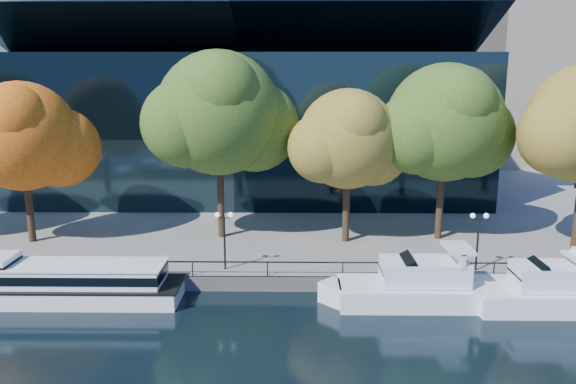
{
  "coord_description": "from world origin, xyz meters",
  "views": [
    {
      "loc": [
        1.83,
        -32.05,
        14.44
      ],
      "look_at": [
        1.31,
        8.0,
        5.68
      ],
      "focal_mm": 35.0,
      "sensor_mm": 36.0,
      "label": 1
    }
  ],
  "objects_px": {
    "cruiser_near": "(424,287)",
    "lamp_2": "(479,228)",
    "tree_3": "(350,141)",
    "lamp_1": "(224,227)",
    "tree_4": "(447,125)",
    "cruiser_far": "(551,292)",
    "tree_1": "(24,139)",
    "tree_2": "(221,116)",
    "tour_boat": "(62,282)"
  },
  "relations": [
    {
      "from": "lamp_2",
      "to": "tree_3",
      "type": "bearing_deg",
      "value": 141.23
    },
    {
      "from": "tree_1",
      "to": "tree_2",
      "type": "bearing_deg",
      "value": 5.65
    },
    {
      "from": "cruiser_far",
      "to": "lamp_1",
      "type": "bearing_deg",
      "value": 168.37
    },
    {
      "from": "tree_3",
      "to": "lamp_2",
      "type": "relative_size",
      "value": 3.0
    },
    {
      "from": "tree_1",
      "to": "tree_2",
      "type": "xyz_separation_m",
      "value": [
        15.01,
        1.49,
        1.65
      ]
    },
    {
      "from": "tour_boat",
      "to": "tree_2",
      "type": "relative_size",
      "value": 1.05
    },
    {
      "from": "cruiser_near",
      "to": "lamp_2",
      "type": "bearing_deg",
      "value": 39.08
    },
    {
      "from": "tree_4",
      "to": "lamp_2",
      "type": "height_order",
      "value": "tree_4"
    },
    {
      "from": "tour_boat",
      "to": "lamp_1",
      "type": "bearing_deg",
      "value": 18.06
    },
    {
      "from": "tree_4",
      "to": "cruiser_far",
      "type": "bearing_deg",
      "value": -71.94
    },
    {
      "from": "tree_2",
      "to": "lamp_2",
      "type": "xyz_separation_m",
      "value": [
        18.21,
        -7.64,
        -6.92
      ]
    },
    {
      "from": "cruiser_far",
      "to": "tree_2",
      "type": "xyz_separation_m",
      "value": [
        -21.48,
        11.85,
        9.72
      ]
    },
    {
      "from": "cruiser_near",
      "to": "tree_1",
      "type": "relative_size",
      "value": 1.03
    },
    {
      "from": "tree_1",
      "to": "cruiser_near",
      "type": "bearing_deg",
      "value": -18.4
    },
    {
      "from": "tree_1",
      "to": "tree_4",
      "type": "relative_size",
      "value": 0.9
    },
    {
      "from": "tree_1",
      "to": "cruiser_far",
      "type": "bearing_deg",
      "value": -15.85
    },
    {
      "from": "lamp_1",
      "to": "lamp_2",
      "type": "distance_m",
      "value": 17.19
    },
    {
      "from": "cruiser_near",
      "to": "tree_4",
      "type": "relative_size",
      "value": 0.93
    },
    {
      "from": "cruiser_far",
      "to": "lamp_2",
      "type": "xyz_separation_m",
      "value": [
        -3.26,
        4.21,
        2.8
      ]
    },
    {
      "from": "tour_boat",
      "to": "cruiser_far",
      "type": "height_order",
      "value": "cruiser_far"
    },
    {
      "from": "tour_boat",
      "to": "tree_3",
      "type": "xyz_separation_m",
      "value": [
        18.99,
        9.81,
        7.76
      ]
    },
    {
      "from": "tree_4",
      "to": "tree_2",
      "type": "bearing_deg",
      "value": 179.34
    },
    {
      "from": "tree_2",
      "to": "tree_1",
      "type": "bearing_deg",
      "value": -174.35
    },
    {
      "from": "cruiser_far",
      "to": "tree_1",
      "type": "height_order",
      "value": "tree_1"
    },
    {
      "from": "tree_2",
      "to": "cruiser_far",
      "type": "bearing_deg",
      "value": -28.88
    },
    {
      "from": "tour_boat",
      "to": "tree_3",
      "type": "relative_size",
      "value": 1.31
    },
    {
      "from": "tour_boat",
      "to": "tree_2",
      "type": "height_order",
      "value": "tree_2"
    },
    {
      "from": "lamp_1",
      "to": "tree_2",
      "type": "bearing_deg",
      "value": 97.66
    },
    {
      "from": "cruiser_far",
      "to": "lamp_1",
      "type": "distance_m",
      "value": 21.07
    },
    {
      "from": "tour_boat",
      "to": "tree_1",
      "type": "distance_m",
      "value": 13.74
    },
    {
      "from": "tree_2",
      "to": "tree_4",
      "type": "bearing_deg",
      "value": -0.66
    },
    {
      "from": "lamp_2",
      "to": "tour_boat",
      "type": "bearing_deg",
      "value": -173.17
    },
    {
      "from": "cruiser_near",
      "to": "tree_3",
      "type": "relative_size",
      "value": 1.08
    },
    {
      "from": "cruiser_far",
      "to": "tree_3",
      "type": "relative_size",
      "value": 0.94
    },
    {
      "from": "tour_boat",
      "to": "lamp_1",
      "type": "distance_m",
      "value": 10.83
    },
    {
      "from": "cruiser_near",
      "to": "lamp_1",
      "type": "height_order",
      "value": "lamp_1"
    },
    {
      "from": "tree_3",
      "to": "lamp_1",
      "type": "distance_m",
      "value": 12.24
    },
    {
      "from": "tree_3",
      "to": "tree_2",
      "type": "bearing_deg",
      "value": 173.88
    },
    {
      "from": "tree_1",
      "to": "lamp_2",
      "type": "xyz_separation_m",
      "value": [
        33.22,
        -6.15,
        -5.26
      ]
    },
    {
      "from": "lamp_2",
      "to": "cruiser_near",
      "type": "bearing_deg",
      "value": -140.92
    },
    {
      "from": "tour_boat",
      "to": "cruiser_near",
      "type": "distance_m",
      "value": 22.88
    },
    {
      "from": "tree_2",
      "to": "lamp_1",
      "type": "bearing_deg",
      "value": -82.34
    },
    {
      "from": "cruiser_near",
      "to": "tree_1",
      "type": "xyz_separation_m",
      "value": [
        -28.95,
        9.63,
        8.07
      ]
    },
    {
      "from": "tree_3",
      "to": "lamp_1",
      "type": "xyz_separation_m",
      "value": [
        -9.02,
        -6.56,
        -5.05
      ]
    },
    {
      "from": "tour_boat",
      "to": "cruiser_near",
      "type": "bearing_deg",
      "value": -0.56
    },
    {
      "from": "cruiser_near",
      "to": "tree_3",
      "type": "bearing_deg",
      "value": 111.19
    },
    {
      "from": "tree_3",
      "to": "tour_boat",
      "type": "bearing_deg",
      "value": -152.67
    },
    {
      "from": "tree_2",
      "to": "lamp_2",
      "type": "height_order",
      "value": "tree_2"
    },
    {
      "from": "tree_2",
      "to": "tree_4",
      "type": "relative_size",
      "value": 1.07
    },
    {
      "from": "tour_boat",
      "to": "cruiser_far",
      "type": "distance_m",
      "value": 30.44
    }
  ]
}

